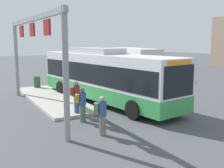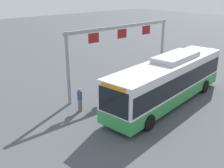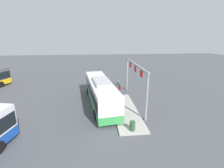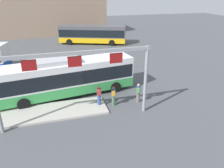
# 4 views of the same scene
# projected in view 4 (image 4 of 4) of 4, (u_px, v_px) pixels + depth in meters

# --- Properties ---
(ground_plane) EXTENTS (120.00, 120.00, 0.00)m
(ground_plane) POSITION_uv_depth(u_px,v_px,m) (68.00, 95.00, 19.88)
(ground_plane) COLOR #4C4F54
(platform_curb) EXTENTS (10.00, 2.80, 0.16)m
(platform_curb) POSITION_uv_depth(u_px,v_px,m) (42.00, 113.00, 16.80)
(platform_curb) COLOR #B2ADA3
(platform_curb) RESTS_ON ground
(bus_main) EXTENTS (12.21, 4.13, 3.46)m
(bus_main) POSITION_uv_depth(u_px,v_px,m) (66.00, 76.00, 19.15)
(bus_main) COLOR green
(bus_main) RESTS_ON ground
(bus_background_left) EXTENTS (11.44, 6.35, 3.10)m
(bus_background_left) POSITION_uv_depth(u_px,v_px,m) (92.00, 33.00, 37.69)
(bus_background_left) COLOR #EAAD14
(bus_background_left) RESTS_ON ground
(person_boarding) EXTENTS (0.52, 0.60, 1.67)m
(person_boarding) POSITION_uv_depth(u_px,v_px,m) (138.00, 93.00, 18.25)
(person_boarding) COLOR slate
(person_boarding) RESTS_ON ground
(person_waiting_near) EXTENTS (0.38, 0.56, 1.67)m
(person_waiting_near) POSITION_uv_depth(u_px,v_px,m) (99.00, 95.00, 17.51)
(person_waiting_near) COLOR #334C8C
(person_waiting_near) RESTS_ON platform_curb
(person_waiting_mid) EXTENTS (0.46, 0.59, 1.67)m
(person_waiting_mid) POSITION_uv_depth(u_px,v_px,m) (113.00, 96.00, 17.73)
(person_waiting_mid) COLOR #476B4C
(person_waiting_mid) RESTS_ON ground
(platform_sign_gantry) EXTENTS (10.60, 0.24, 5.20)m
(platform_sign_gantry) POSITION_uv_depth(u_px,v_px,m) (75.00, 71.00, 14.46)
(platform_sign_gantry) COLOR gray
(platform_sign_gantry) RESTS_ON ground
(station_building) EXTENTS (25.13, 8.00, 7.58)m
(station_building) POSITION_uv_depth(u_px,v_px,m) (43.00, 16.00, 45.01)
(station_building) COLOR gray
(station_building) RESTS_ON ground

